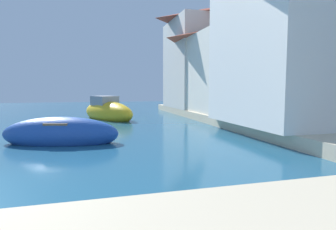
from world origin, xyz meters
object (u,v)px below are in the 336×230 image
(moored_boat_1, at_px, (108,112))
(waterfront_building_annex, at_px, (220,68))
(moored_boat_4, at_px, (61,134))
(waterfront_building_main, at_px, (305,34))
(waterfront_building_far, at_px, (206,58))

(moored_boat_1, xyz_separation_m, waterfront_building_annex, (8.56, 0.13, 3.20))
(moored_boat_1, distance_m, moored_boat_4, 8.86)
(waterfront_building_main, bearing_deg, moored_boat_4, 178.80)
(moored_boat_1, height_order, waterfront_building_far, waterfront_building_far)
(moored_boat_1, relative_size, waterfront_building_annex, 0.58)
(waterfront_building_far, bearing_deg, moored_boat_1, -161.28)
(waterfront_building_annex, bearing_deg, moored_boat_4, -141.32)
(moored_boat_4, bearing_deg, waterfront_building_annex, 52.86)
(moored_boat_4, xyz_separation_m, waterfront_building_main, (10.85, -0.23, 4.27))
(waterfront_building_annex, bearing_deg, waterfront_building_main, -90.00)
(waterfront_building_main, relative_size, waterfront_building_annex, 0.82)
(moored_boat_4, height_order, waterfront_building_main, waterfront_building_main)
(moored_boat_4, distance_m, waterfront_building_main, 11.66)
(waterfront_building_annex, distance_m, waterfront_building_far, 2.96)
(moored_boat_4, height_order, waterfront_building_far, waterfront_building_far)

